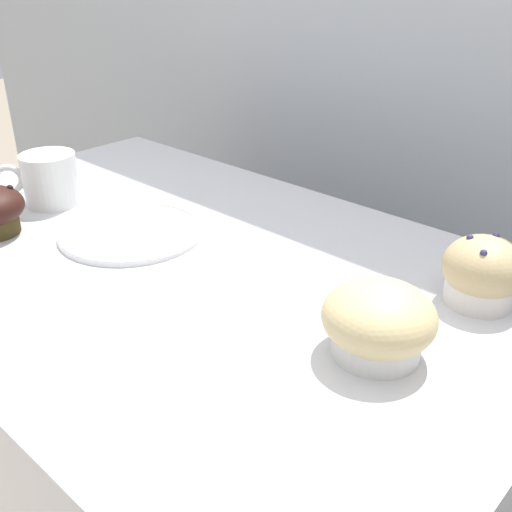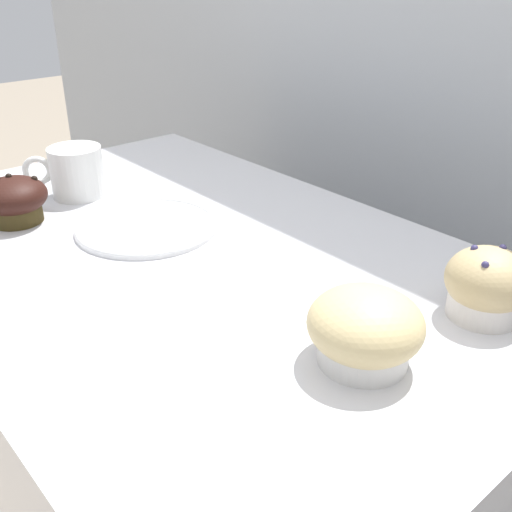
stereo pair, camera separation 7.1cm
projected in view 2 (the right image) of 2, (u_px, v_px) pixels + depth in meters
The scene contains 7 objects.
wall_back at pixel (435, 154), 1.17m from camera, with size 3.20×0.10×1.80m, color #B2B7BC.
display_counter at pixel (197, 479), 1.03m from camera, with size 1.00×0.64×0.89m, color silver.
muffin_front_center at pixel (14, 199), 0.90m from camera, with size 0.10×0.10×0.07m.
muffin_back_left at pixel (365, 329), 0.59m from camera, with size 0.12×0.12×0.08m.
muffin_back_right at pixel (487, 285), 0.66m from camera, with size 0.09×0.09×0.08m.
coffee_cup at pixel (75, 171), 0.99m from camera, with size 0.10×0.12×0.08m.
serving_plate at pixel (149, 225), 0.89m from camera, with size 0.21×0.21×0.01m.
Camera 2 is at (0.63, -0.41, 1.26)m, focal length 42.00 mm.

